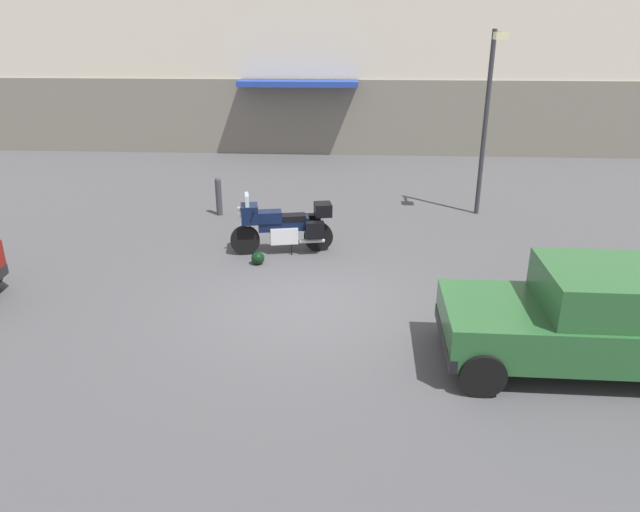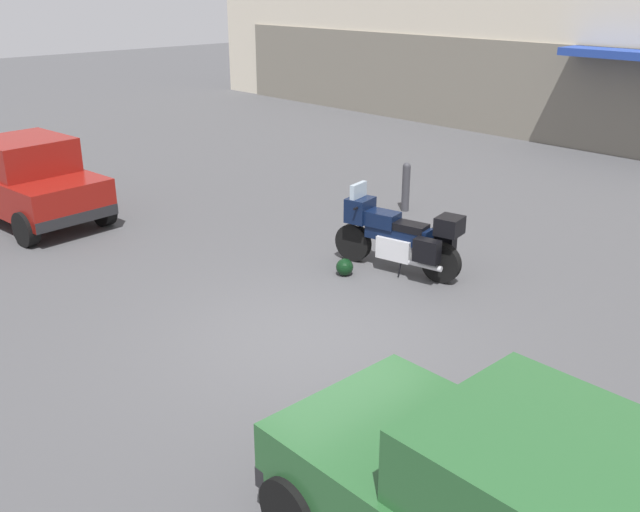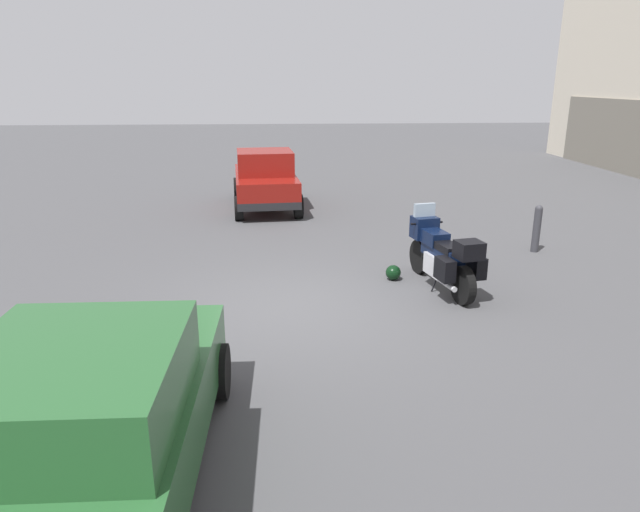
% 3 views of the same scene
% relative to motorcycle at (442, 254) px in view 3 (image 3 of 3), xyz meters
% --- Properties ---
extents(ground_plane, '(80.00, 80.00, 0.00)m').
position_rel_motorcycle_xyz_m(ground_plane, '(0.70, -2.59, -0.62)').
color(ground_plane, '#424244').
extents(motorcycle, '(2.24, 0.98, 1.36)m').
position_rel_motorcycle_xyz_m(motorcycle, '(0.00, 0.00, 0.00)').
color(motorcycle, black).
rests_on(motorcycle, ground).
extents(helmet, '(0.28, 0.28, 0.28)m').
position_rel_motorcycle_xyz_m(helmet, '(-0.47, -0.75, -0.48)').
color(helmet, black).
rests_on(helmet, ground).
extents(car_hatchback_near, '(3.97, 2.07, 1.64)m').
position_rel_motorcycle_xyz_m(car_hatchback_near, '(-6.79, -3.23, 0.19)').
color(car_hatchback_near, maroon).
rests_on(car_hatchback_near, ground).
extents(car_sedan_far, '(4.60, 1.96, 1.56)m').
position_rel_motorcycle_xyz_m(car_sedan_far, '(5.15, -4.38, 0.16)').
color(car_sedan_far, '#235128').
rests_on(car_sedan_far, ground).
extents(bollard_curbside, '(0.16, 0.16, 1.01)m').
position_rel_motorcycle_xyz_m(bollard_curbside, '(-2.04, 2.61, -0.09)').
color(bollard_curbside, '#333338').
rests_on(bollard_curbside, ground).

